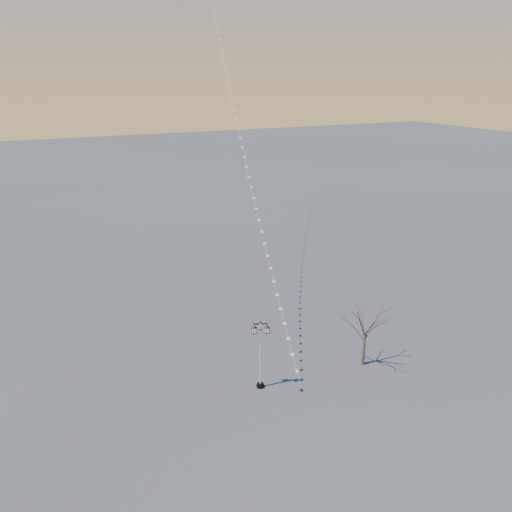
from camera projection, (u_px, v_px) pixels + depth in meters
ground at (266, 391)px, 31.40m from camera, size 300.00×300.00×0.00m
street_lamp at (260, 351)px, 30.94m from camera, size 1.14×0.71×4.71m
bare_tree at (366, 324)px, 33.31m from camera, size 2.68×2.68×4.45m
kite_train at (242, 133)px, 45.85m from camera, size 10.88×40.98×27.98m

